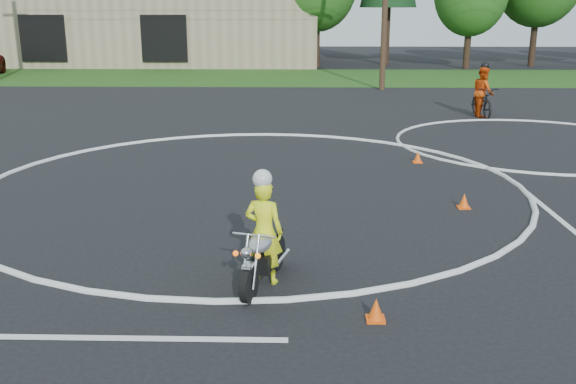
{
  "coord_description": "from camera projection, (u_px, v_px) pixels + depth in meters",
  "views": [
    {
      "loc": [
        1.17,
        -10.87,
        3.81
      ],
      "look_at": [
        0.93,
        -1.37,
        1.1
      ],
      "focal_mm": 40.0,
      "sensor_mm": 36.0,
      "label": 1
    }
  ],
  "objects": [
    {
      "name": "traffic_cones",
      "position": [
        546.0,
        174.0,
        14.91
      ],
      "size": [
        11.11,
        13.76,
        0.3
      ],
      "color": "#FF550D",
      "rests_on": "ground"
    },
    {
      "name": "ground",
      "position": [
        238.0,
        230.0,
        11.52
      ],
      "size": [
        120.0,
        120.0,
        0.0
      ],
      "primitive_type": "plane",
      "color": "black",
      "rests_on": "ground"
    },
    {
      "name": "warehouse",
      "position": [
        55.0,
        5.0,
        49.26
      ],
      "size": [
        41.0,
        17.0,
        8.3
      ],
      "color": "tan",
      "rests_on": "ground"
    },
    {
      "name": "grass_strip",
      "position": [
        284.0,
        77.0,
        37.48
      ],
      "size": [
        120.0,
        10.0,
        0.02
      ],
      "primitive_type": "cube",
      "color": "#1E4714",
      "rests_on": "ground"
    },
    {
      "name": "rider_primary_grp",
      "position": [
        264.0,
        228.0,
        9.1
      ],
      "size": [
        0.64,
        0.5,
        1.69
      ],
      "rotation": [
        0.0,
        0.0,
        -0.27
      ],
      "color": "#EAF81A",
      "rests_on": "ground"
    },
    {
      "name": "course_markings",
      "position": [
        344.0,
        171.0,
        15.65
      ],
      "size": [
        19.05,
        19.05,
        0.12
      ],
      "color": "silver",
      "rests_on": "ground"
    },
    {
      "name": "rider_second_grp",
      "position": [
        483.0,
        97.0,
        23.52
      ],
      "size": [
        0.83,
        2.13,
        2.01
      ],
      "rotation": [
        0.0,
        0.0,
        0.05
      ],
      "color": "black",
      "rests_on": "ground"
    },
    {
      "name": "primary_motorcycle",
      "position": [
        263.0,
        256.0,
        9.08
      ],
      "size": [
        0.77,
        1.69,
        0.91
      ],
      "rotation": [
        0.0,
        0.0,
        -0.27
      ],
      "color": "black",
      "rests_on": "ground"
    }
  ]
}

